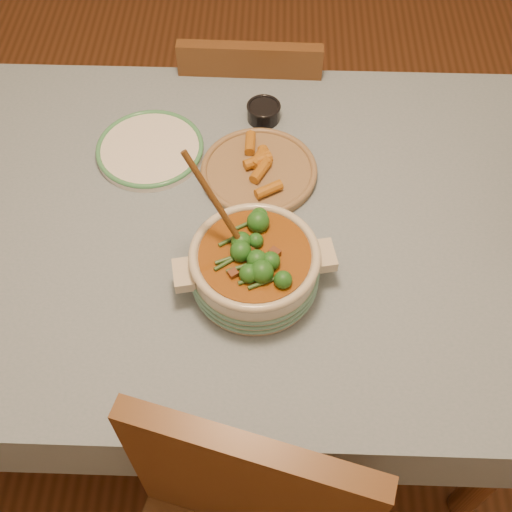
{
  "coord_description": "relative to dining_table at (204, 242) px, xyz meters",
  "views": [
    {
      "loc": [
        0.16,
        -0.92,
        1.93
      ],
      "look_at": [
        0.13,
        -0.17,
        0.85
      ],
      "focal_mm": 45.0,
      "sensor_mm": 36.0,
      "label": 1
    }
  ],
  "objects": [
    {
      "name": "stew_casserole",
      "position": [
        0.13,
        -0.17,
        0.16
      ],
      "size": [
        0.35,
        0.31,
        0.32
      ],
      "rotation": [
        0.0,
        0.0,
        0.2
      ],
      "color": "beige",
      "rests_on": "dining_table"
    },
    {
      "name": "dining_table",
      "position": [
        0.0,
        0.0,
        0.0
      ],
      "size": [
        1.68,
        1.08,
        0.76
      ],
      "color": "brown",
      "rests_on": "floor"
    },
    {
      "name": "condiment_bowl",
      "position": [
        0.14,
        0.34,
        0.12
      ],
      "size": [
        0.09,
        0.09,
        0.05
      ],
      "rotation": [
        0.0,
        0.0,
        0.01
      ],
      "color": "black",
      "rests_on": "dining_table"
    },
    {
      "name": "white_plate",
      "position": [
        -0.14,
        0.21,
        0.1
      ],
      "size": [
        0.34,
        0.34,
        0.02
      ],
      "rotation": [
        0.0,
        0.0,
        0.31
      ],
      "color": "white",
      "rests_on": "dining_table"
    },
    {
      "name": "fried_plate",
      "position": [
        0.13,
        0.14,
        0.11
      ],
      "size": [
        0.34,
        0.34,
        0.05
      ],
      "rotation": [
        0.0,
        0.0,
        0.25
      ],
      "color": "#957352",
      "rests_on": "dining_table"
    },
    {
      "name": "floor",
      "position": [
        0.0,
        0.0,
        -0.66
      ],
      "size": [
        4.5,
        4.5,
        0.0
      ],
      "primitive_type": "plane",
      "color": "#4C2B15",
      "rests_on": "ground"
    },
    {
      "name": "chair_far",
      "position": [
        0.1,
        0.62,
        -0.18
      ],
      "size": [
        0.4,
        0.4,
        0.85
      ],
      "rotation": [
        0.0,
        0.0,
        3.12
      ],
      "color": "brown",
      "rests_on": "floor"
    }
  ]
}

